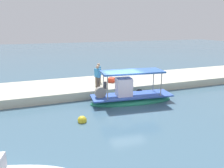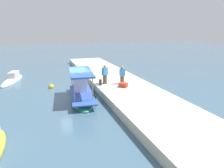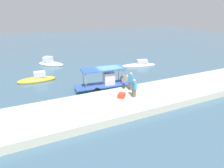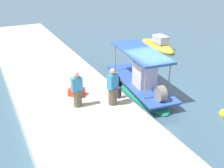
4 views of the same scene
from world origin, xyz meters
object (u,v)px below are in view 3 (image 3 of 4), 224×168
Objects in this scene: main_fishing_boat at (104,86)px; cargo_crate at (122,95)px; mooring_bollard at (124,86)px; moored_boat_mid at (139,65)px; moored_boat_far at (51,63)px; fisherman_near_bollard at (131,82)px; fisherman_by_crate at (134,89)px; moored_boat_near at (37,79)px; marker_buoy at (128,77)px.

main_fishing_boat is 3.78m from cargo_crate.
mooring_bollard is at bearing 56.28° from cargo_crate.
moored_boat_far is at bearing 153.05° from moored_boat_mid.
fisherman_near_bollard reaches higher than moored_boat_far.
fisherman_by_crate reaches higher than moored_boat_far.
moored_boat_mid is (8.25, 6.11, -0.25)m from main_fishing_boat.
main_fishing_boat reaches higher than moored_boat_near.
marker_buoy is 12.82m from moored_boat_far.
fisherman_by_crate is 0.40× the size of moored_boat_far.
marker_buoy is at bearing -51.57° from moored_boat_far.
moored_boat_far is at bearing 110.60° from fisherman_near_bollard.
mooring_bollard is at bearing 128.50° from fisherman_near_bollard.
marker_buoy is at bearing 56.02° from cargo_crate.
fisherman_by_crate is at bearing -109.68° from fisherman_near_bollard.
fisherman_near_bollard is at bearing -45.51° from moored_boat_near.
fisherman_by_crate is at bearing -73.75° from main_fishing_boat.
fisherman_near_bollard is at bearing 36.34° from cargo_crate.
fisherman_by_crate reaches higher than cargo_crate.
fisherman_near_bollard is at bearing -126.94° from moored_boat_mid.
main_fishing_boat is 1.45× the size of moored_boat_near.
fisherman_by_crate is at bearing -124.72° from moored_boat_mid.
mooring_bollard is at bearing 87.41° from fisherman_by_crate.
fisherman_by_crate is at bearing -115.04° from marker_buoy.
moored_boat_near is (-6.46, 9.43, -0.59)m from cargo_crate.
fisherman_near_bollard is 15.87m from moored_boat_far.
moored_boat_mid is at bearing 49.30° from mooring_bollard.
mooring_bollard is 15.16m from moored_boat_far.
cargo_crate is 11.44m from moored_boat_near.
main_fishing_boat reaches higher than moored_boat_far.
moored_boat_far is (-5.02, 16.34, -1.15)m from fisherman_by_crate.
moored_boat_far is (-7.97, 10.04, 0.15)m from marker_buoy.
cargo_crate is 1.30× the size of marker_buoy.
moored_boat_near is at bearing -110.93° from moored_boat_far.
fisherman_near_bollard is 10.93m from moored_boat_mid.
moored_boat_near is at bearing 127.71° from fisherman_by_crate.
moored_boat_near is (-7.64, 7.66, -0.68)m from mooring_bollard.
marker_buoy is (4.13, 2.22, -0.30)m from main_fishing_boat.
mooring_bollard is 10.72m from moored_boat_mid.
moored_boat_near is at bearing -178.28° from moored_boat_mid.
main_fishing_boat is 12.84m from moored_boat_far.
fisherman_by_crate is 7.07m from marker_buoy.
moored_boat_near is (-6.35, 5.67, -0.17)m from main_fishing_boat.
moored_boat_near is at bearing 134.89° from mooring_bollard.
fisherman_near_bollard is 0.41× the size of moored_boat_near.
moored_boat_far reaches higher than mooring_bollard.
fisherman_near_bollard is at bearing 70.32° from fisherman_by_crate.
moored_boat_mid is at bearing 55.28° from fisherman_by_crate.
fisherman_near_bollard is at bearing -51.50° from mooring_bollard.
mooring_bollard reaches higher than moored_boat_near.
mooring_bollard reaches higher than moored_boat_mid.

